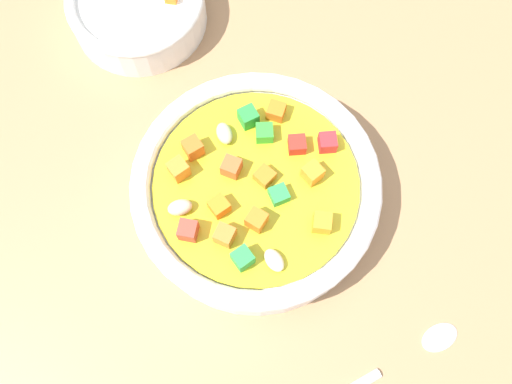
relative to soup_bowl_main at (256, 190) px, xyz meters
The scene contains 4 objects.
ground_plane 3.81cm from the soup_bowl_main, 73.80° to the right, with size 140.00×140.00×2.00cm, color #9E754F.
soup_bowl_main is the anchor object (origin of this frame).
spoon 18.25cm from the soup_bowl_main, 137.78° to the right, with size 12.67×16.01×0.91cm.
side_bowl_small 22.90cm from the soup_bowl_main, 40.18° to the left, with size 13.64×13.64×4.44cm.
Camera 1 is at (-15.90, -2.57, 48.09)cm, focal length 38.95 mm.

